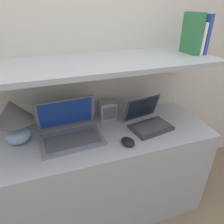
{
  "coord_description": "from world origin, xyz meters",
  "views": [
    {
      "loc": [
        -0.31,
        -0.78,
        1.5
      ],
      "look_at": [
        0.04,
        0.27,
        0.89
      ],
      "focal_mm": 32.0,
      "sensor_mm": 36.0,
      "label": 1
    }
  ],
  "objects_px": {
    "book_blue": "(200,34)",
    "book_green": "(192,33)",
    "laptop_large": "(70,131)",
    "computer_mouse": "(128,142)",
    "laptop_small": "(148,121)",
    "book_white": "(195,38)",
    "table_lamp": "(14,118)",
    "router_box": "(108,111)"
  },
  "relations": [
    {
      "from": "book_blue",
      "to": "book_green",
      "type": "xyz_separation_m",
      "value": [
        -0.07,
        0.0,
        0.0
      ]
    },
    {
      "from": "book_blue",
      "to": "book_green",
      "type": "relative_size",
      "value": 0.96
    },
    {
      "from": "book_green",
      "to": "laptop_large",
      "type": "bearing_deg",
      "value": -177.28
    },
    {
      "from": "computer_mouse",
      "to": "book_blue",
      "type": "height_order",
      "value": "book_blue"
    },
    {
      "from": "computer_mouse",
      "to": "book_blue",
      "type": "relative_size",
      "value": 0.49
    },
    {
      "from": "laptop_small",
      "to": "book_white",
      "type": "distance_m",
      "value": 0.62
    },
    {
      "from": "laptop_small",
      "to": "book_blue",
      "type": "distance_m",
      "value": 0.66
    },
    {
      "from": "laptop_small",
      "to": "table_lamp",
      "type": "bearing_deg",
      "value": 174.0
    },
    {
      "from": "book_blue",
      "to": "book_white",
      "type": "relative_size",
      "value": 1.23
    },
    {
      "from": "router_box",
      "to": "book_white",
      "type": "bearing_deg",
      "value": -11.21
    },
    {
      "from": "laptop_large",
      "to": "computer_mouse",
      "type": "bearing_deg",
      "value": -29.99
    },
    {
      "from": "computer_mouse",
      "to": "book_blue",
      "type": "bearing_deg",
      "value": 21.25
    },
    {
      "from": "computer_mouse",
      "to": "book_blue",
      "type": "distance_m",
      "value": 0.83
    },
    {
      "from": "laptop_large",
      "to": "computer_mouse",
      "type": "relative_size",
      "value": 3.4
    },
    {
      "from": "table_lamp",
      "to": "computer_mouse",
      "type": "relative_size",
      "value": 2.46
    },
    {
      "from": "table_lamp",
      "to": "laptop_large",
      "type": "relative_size",
      "value": 0.72
    },
    {
      "from": "book_blue",
      "to": "book_green",
      "type": "distance_m",
      "value": 0.07
    },
    {
      "from": "laptop_small",
      "to": "router_box",
      "type": "xyz_separation_m",
      "value": [
        -0.23,
        0.19,
        0.02
      ]
    },
    {
      "from": "computer_mouse",
      "to": "book_green",
      "type": "bearing_deg",
      "value": 23.79
    },
    {
      "from": "computer_mouse",
      "to": "router_box",
      "type": "xyz_separation_m",
      "value": [
        -0.02,
        0.33,
        0.05
      ]
    },
    {
      "from": "laptop_large",
      "to": "book_green",
      "type": "bearing_deg",
      "value": 2.72
    },
    {
      "from": "laptop_small",
      "to": "router_box",
      "type": "height_order",
      "value": "laptop_small"
    },
    {
      "from": "router_box",
      "to": "computer_mouse",
      "type": "bearing_deg",
      "value": -86.21
    },
    {
      "from": "book_blue",
      "to": "book_white",
      "type": "xyz_separation_m",
      "value": [
        -0.03,
        0.0,
        -0.02
      ]
    },
    {
      "from": "book_blue",
      "to": "router_box",
      "type": "bearing_deg",
      "value": 169.39
    },
    {
      "from": "laptop_large",
      "to": "computer_mouse",
      "type": "xyz_separation_m",
      "value": [
        0.32,
        -0.18,
        -0.03
      ]
    },
    {
      "from": "computer_mouse",
      "to": "laptop_large",
      "type": "bearing_deg",
      "value": 150.01
    },
    {
      "from": "laptop_small",
      "to": "router_box",
      "type": "relative_size",
      "value": 2.25
    },
    {
      "from": "laptop_large",
      "to": "router_box",
      "type": "height_order",
      "value": "laptop_large"
    },
    {
      "from": "computer_mouse",
      "to": "router_box",
      "type": "height_order",
      "value": "router_box"
    },
    {
      "from": "book_blue",
      "to": "book_white",
      "type": "distance_m",
      "value": 0.04
    },
    {
      "from": "computer_mouse",
      "to": "book_white",
      "type": "relative_size",
      "value": 0.6
    },
    {
      "from": "computer_mouse",
      "to": "table_lamp",
      "type": "bearing_deg",
      "value": 159.26
    },
    {
      "from": "book_blue",
      "to": "computer_mouse",
      "type": "bearing_deg",
      "value": -158.75
    },
    {
      "from": "laptop_large",
      "to": "book_green",
      "type": "distance_m",
      "value": 0.99
    },
    {
      "from": "router_box",
      "to": "book_green",
      "type": "relative_size",
      "value": 0.55
    },
    {
      "from": "laptop_large",
      "to": "book_white",
      "type": "height_order",
      "value": "book_white"
    },
    {
      "from": "book_white",
      "to": "laptop_small",
      "type": "bearing_deg",
      "value": -167.25
    },
    {
      "from": "computer_mouse",
      "to": "router_box",
      "type": "distance_m",
      "value": 0.34
    },
    {
      "from": "router_box",
      "to": "book_green",
      "type": "xyz_separation_m",
      "value": [
        0.53,
        -0.11,
        0.52
      ]
    },
    {
      "from": "router_box",
      "to": "laptop_small",
      "type": "bearing_deg",
      "value": -38.58
    },
    {
      "from": "router_box",
      "to": "book_white",
      "type": "relative_size",
      "value": 0.71
    }
  ]
}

